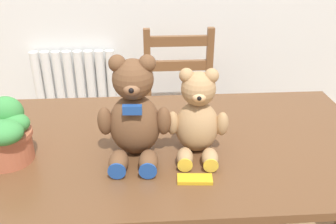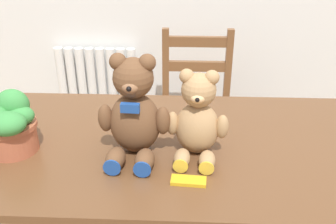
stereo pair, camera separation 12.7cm
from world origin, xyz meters
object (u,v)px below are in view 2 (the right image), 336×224
potted_plant (9,124)px  chocolate_bar (189,181)px  wooden_chair_behind (196,117)px  teddy_bear_right (197,120)px  teddy_bear_left (134,113)px

potted_plant → chocolate_bar: bearing=-14.2°
wooden_chair_behind → teddy_bear_right: (-0.03, -0.87, 0.44)m
wooden_chair_behind → potted_plant: bearing=52.2°
teddy_bear_left → teddy_bear_right: (0.22, 0.00, -0.02)m
teddy_bear_right → chocolate_bar: 0.22m
teddy_bear_left → potted_plant: size_ratio=1.61×
teddy_bear_left → chocolate_bar: 0.30m
wooden_chair_behind → chocolate_bar: (-0.06, -1.04, 0.32)m
potted_plant → wooden_chair_behind: bearing=52.2°
teddy_bear_right → wooden_chair_behind: bearing=-86.4°
teddy_bear_right → potted_plant: bearing=6.9°
potted_plant → chocolate_bar: 0.66m
teddy_bear_left → wooden_chair_behind: bearing=-102.6°
potted_plant → chocolate_bar: (0.63, -0.16, -0.10)m
wooden_chair_behind → chocolate_bar: bearing=86.9°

